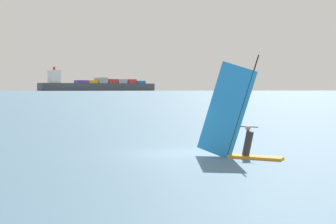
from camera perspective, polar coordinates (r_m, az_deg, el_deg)
name	(u,v)px	position (r m, az deg, el deg)	size (l,w,h in m)	color
ground_plane	(171,153)	(22.98, 0.39, -4.86)	(4000.00, 4000.00, 0.00)	#476B84
windsurfer	(239,129)	(21.59, 8.30, -2.03)	(3.64, 2.13, 4.62)	orange
cargo_ship	(98,85)	(906.48, -8.18, 3.12)	(206.15, 133.60, 42.08)	#3F444C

